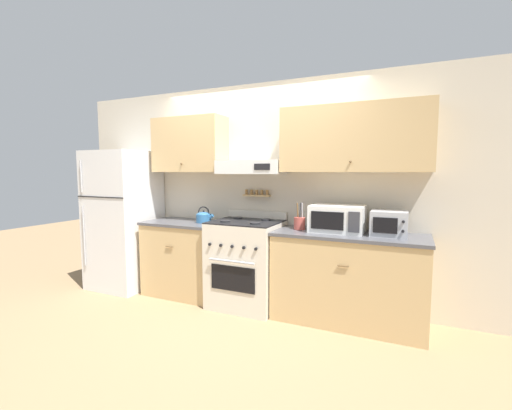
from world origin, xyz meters
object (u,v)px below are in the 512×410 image
object	(u,v)px
stove_range	(246,263)
microwave	(337,219)
refrigerator	(124,219)
toaster_oven	(389,223)
tea_kettle	(204,217)
utensil_crock	(300,223)

from	to	relation	value
stove_range	microwave	distance (m)	1.15
refrigerator	microwave	distance (m)	2.78
microwave	toaster_oven	world-z (taller)	microwave
tea_kettle	microwave	world-z (taller)	microwave
microwave	utensil_crock	bearing A→B (deg)	-177.42
utensil_crock	toaster_oven	size ratio (longest dim) A/B	0.86
stove_range	microwave	bearing A→B (deg)	4.57
stove_range	refrigerator	xyz separation A→B (m)	(-1.78, -0.05, 0.40)
toaster_oven	stove_range	bearing A→B (deg)	-177.69
stove_range	toaster_oven	xyz separation A→B (m)	(1.49, 0.06, 0.54)
microwave	tea_kettle	bearing A→B (deg)	-179.36
stove_range	refrigerator	bearing A→B (deg)	-178.44
utensil_crock	tea_kettle	bearing A→B (deg)	-180.00
tea_kettle	utensil_crock	xyz separation A→B (m)	(1.20, 0.00, 0.00)
stove_range	utensil_crock	distance (m)	0.78
stove_range	utensil_crock	world-z (taller)	utensil_crock
utensil_crock	toaster_oven	xyz separation A→B (m)	(0.89, -0.00, 0.05)
refrigerator	utensil_crock	world-z (taller)	refrigerator
refrigerator	utensil_crock	distance (m)	2.38
tea_kettle	utensil_crock	world-z (taller)	utensil_crock
stove_range	microwave	world-z (taller)	microwave
stove_range	refrigerator	size ratio (longest dim) A/B	0.59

